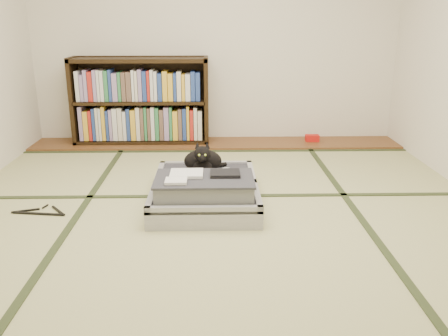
{
  "coord_description": "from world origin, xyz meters",
  "views": [
    {
      "loc": [
        -0.03,
        -3.08,
        1.35
      ],
      "look_at": [
        0.05,
        0.35,
        0.25
      ],
      "focal_mm": 38.0,
      "sensor_mm": 36.0,
      "label": 1
    }
  ],
  "objects": [
    {
      "name": "cable_coil",
      "position": [
        0.07,
        0.56,
        0.16
      ],
      "size": [
        0.11,
        0.11,
        0.03
      ],
      "color": "white",
      "rests_on": "suitcase"
    },
    {
      "name": "bookcase",
      "position": [
        -0.82,
        2.07,
        0.45
      ],
      "size": [
        1.47,
        0.34,
        0.94
      ],
      "color": "black",
      "rests_on": "wood_strip"
    },
    {
      "name": "tatami_borders",
      "position": [
        0.0,
        0.49,
        0.0
      ],
      "size": [
        4.0,
        4.5,
        0.01
      ],
      "color": "#2D381E",
      "rests_on": "ground"
    },
    {
      "name": "floor",
      "position": [
        0.0,
        0.0,
        0.0
      ],
      "size": [
        4.5,
        4.5,
        0.0
      ],
      "primitive_type": "plane",
      "color": "#C1BB80",
      "rests_on": "ground"
    },
    {
      "name": "red_item",
      "position": [
        1.07,
        2.03,
        0.06
      ],
      "size": [
        0.15,
        0.1,
        0.07
      ],
      "primitive_type": "cube",
      "rotation": [
        0.0,
        0.0,
        -0.05
      ],
      "color": "red",
      "rests_on": "wood_strip"
    },
    {
      "name": "hanger",
      "position": [
        -1.28,
        0.1,
        0.01
      ],
      "size": [
        0.4,
        0.21,
        0.01
      ],
      "color": "black",
      "rests_on": "floor"
    },
    {
      "name": "wood_strip",
      "position": [
        0.0,
        2.0,
        0.01
      ],
      "size": [
        4.0,
        0.5,
        0.02
      ],
      "primitive_type": "cube",
      "color": "brown",
      "rests_on": "ground"
    },
    {
      "name": "suitcase",
      "position": [
        -0.09,
        0.24,
        0.11
      ],
      "size": [
        0.78,
        1.04,
        0.31
      ],
      "color": "#AAAAAF",
      "rests_on": "floor"
    },
    {
      "name": "cat",
      "position": [
        -0.11,
        0.53,
        0.25
      ],
      "size": [
        0.35,
        0.35,
        0.28
      ],
      "color": "black",
      "rests_on": "suitcase"
    }
  ]
}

